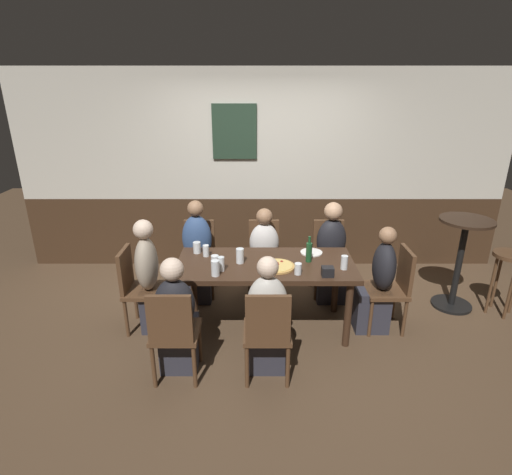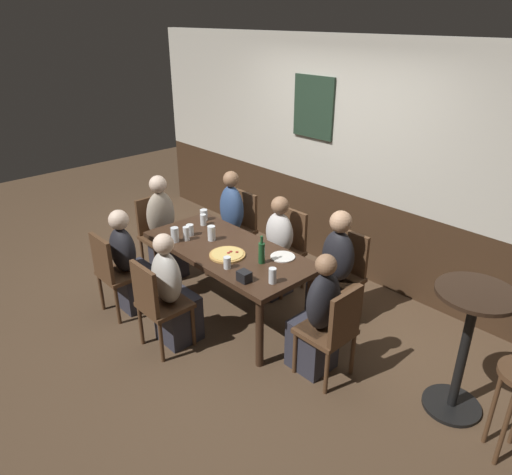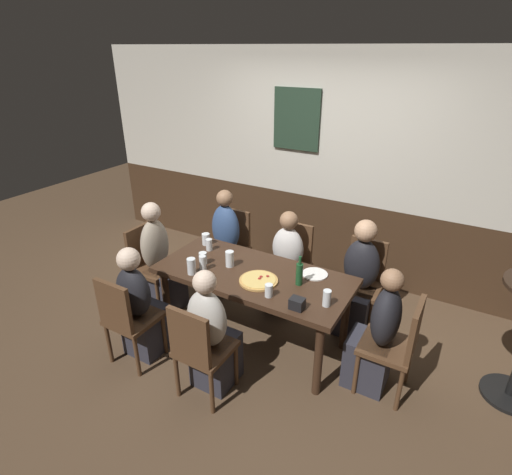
% 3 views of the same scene
% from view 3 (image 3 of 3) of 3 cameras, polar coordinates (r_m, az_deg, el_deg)
% --- Properties ---
extents(ground_plane, '(12.00, 12.00, 0.00)m').
position_cam_3_polar(ground_plane, '(4.05, -0.33, -14.09)').
color(ground_plane, '#4C3826').
extents(wall_back, '(6.40, 0.13, 2.60)m').
position_cam_3_polar(wall_back, '(4.80, 9.81, 9.64)').
color(wall_back, '#3D2819').
rests_on(wall_back, ground_plane).
extents(dining_table, '(1.76, 0.80, 0.74)m').
position_cam_3_polar(dining_table, '(3.67, -0.36, -6.17)').
color(dining_table, '#382316').
rests_on(dining_table, ground_plane).
extents(chair_left_near, '(0.40, 0.40, 0.88)m').
position_cam_3_polar(chair_left_near, '(3.67, -17.85, -10.58)').
color(chair_left_near, '#513521').
rests_on(chair_left_near, ground_plane).
extents(chair_left_far, '(0.40, 0.40, 0.88)m').
position_cam_3_polar(chair_left_far, '(4.72, -3.43, -0.82)').
color(chair_left_far, '#513521').
rests_on(chair_left_far, ground_plane).
extents(chair_right_far, '(0.40, 0.40, 0.88)m').
position_cam_3_polar(chair_right_far, '(4.16, 14.83, -5.56)').
color(chair_right_far, '#513521').
rests_on(chair_right_far, ground_plane).
extents(chair_head_west, '(0.40, 0.40, 0.88)m').
position_cam_3_polar(chair_head_west, '(4.46, -14.88, -3.31)').
color(chair_head_west, '#513521').
rests_on(chair_head_west, ground_plane).
extents(chair_mid_near, '(0.40, 0.40, 0.88)m').
position_cam_3_polar(chair_mid_near, '(3.22, -8.03, -15.14)').
color(chair_mid_near, '#513521').
rests_on(chair_mid_near, ground_plane).
extents(chair_head_east, '(0.40, 0.40, 0.88)m').
position_cam_3_polar(chair_head_east, '(3.41, 19.36, -13.87)').
color(chair_head_east, '#513521').
rests_on(chair_head_east, ground_plane).
extents(chair_mid_far, '(0.40, 0.40, 0.88)m').
position_cam_3_polar(chair_mid_far, '(4.38, 5.10, -3.08)').
color(chair_mid_far, '#513521').
rests_on(chair_mid_far, ground_plane).
extents(person_left_near, '(0.34, 0.37, 1.10)m').
position_cam_3_polar(person_left_near, '(3.77, -15.96, -9.83)').
color(person_left_near, '#2D2D38').
rests_on(person_left_near, ground_plane).
extents(person_left_far, '(0.34, 0.37, 1.18)m').
position_cam_3_polar(person_left_far, '(4.60, -4.53, -1.59)').
color(person_left_far, '#2D2D38').
rests_on(person_left_far, ground_plane).
extents(person_right_far, '(0.34, 0.37, 1.16)m').
position_cam_3_polar(person_right_far, '(4.03, 14.16, -6.63)').
color(person_right_far, '#2D2D38').
rests_on(person_right_far, ground_plane).
extents(person_head_west, '(0.37, 0.34, 1.19)m').
position_cam_3_polar(person_head_west, '(4.36, -13.37, -3.78)').
color(person_head_west, '#2D2D38').
rests_on(person_head_west, ground_plane).
extents(person_mid_near, '(0.34, 0.37, 1.11)m').
position_cam_3_polar(person_mid_near, '(3.34, -6.23, -14.04)').
color(person_mid_near, '#2D2D38').
rests_on(person_mid_near, ground_plane).
extents(person_head_east, '(0.37, 0.34, 1.12)m').
position_cam_3_polar(person_head_east, '(3.45, 16.58, -13.60)').
color(person_head_east, '#2D2D38').
rests_on(person_head_east, ground_plane).
extents(person_mid_far, '(0.34, 0.37, 1.09)m').
position_cam_3_polar(person_mid_far, '(4.27, 4.12, -4.48)').
color(person_mid_far, '#2D2D38').
rests_on(person_mid_far, ground_plane).
extents(pizza, '(0.34, 0.34, 0.03)m').
position_cam_3_polar(pizza, '(3.50, 0.36, -6.07)').
color(pizza, tan).
rests_on(pizza, dining_table).
extents(tumbler_water, '(0.08, 0.08, 0.12)m').
position_cam_3_polar(tumbler_water, '(4.14, -7.08, -0.33)').
color(tumbler_water, silver).
rests_on(tumbler_water, dining_table).
extents(beer_glass_half, '(0.07, 0.07, 0.11)m').
position_cam_3_polar(beer_glass_half, '(3.29, 1.82, -7.57)').
color(beer_glass_half, silver).
rests_on(beer_glass_half, dining_table).
extents(highball_clear, '(0.08, 0.08, 0.15)m').
position_cam_3_polar(highball_clear, '(3.71, -3.74, -3.11)').
color(highball_clear, silver).
rests_on(highball_clear, dining_table).
extents(pint_glass_pale, '(0.08, 0.08, 0.15)m').
position_cam_3_polar(pint_glass_pale, '(3.63, -9.10, -4.15)').
color(pint_glass_pale, silver).
rests_on(pint_glass_pale, dining_table).
extents(tumbler_short, '(0.07, 0.07, 0.14)m').
position_cam_3_polar(tumbler_short, '(3.22, 9.97, -8.52)').
color(tumbler_short, silver).
rests_on(tumbler_short, dining_table).
extents(pint_glass_amber, '(0.06, 0.06, 0.14)m').
position_cam_3_polar(pint_glass_amber, '(3.68, -7.53, -3.73)').
color(pint_glass_amber, silver).
rests_on(pint_glass_amber, dining_table).
extents(beer_glass_tall, '(0.07, 0.07, 0.12)m').
position_cam_3_polar(beer_glass_tall, '(3.78, -7.49, -2.99)').
color(beer_glass_tall, silver).
rests_on(beer_glass_tall, dining_table).
extents(pint_glass_stout, '(0.06, 0.06, 0.12)m').
position_cam_3_polar(pint_glass_stout, '(4.02, -6.63, -1.12)').
color(pint_glass_stout, silver).
rests_on(pint_glass_stout, dining_table).
extents(beer_bottle_green, '(0.06, 0.06, 0.27)m').
position_cam_3_polar(beer_bottle_green, '(3.43, 6.15, -5.07)').
color(beer_bottle_green, '#194723').
rests_on(beer_bottle_green, dining_table).
extents(plate_white_large, '(0.23, 0.23, 0.01)m').
position_cam_3_polar(plate_white_large, '(3.64, 8.31, -5.13)').
color(plate_white_large, white).
rests_on(plate_white_large, dining_table).
extents(condiment_caddy, '(0.11, 0.09, 0.09)m').
position_cam_3_polar(condiment_caddy, '(3.16, 5.82, -9.27)').
color(condiment_caddy, black).
rests_on(condiment_caddy, dining_table).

